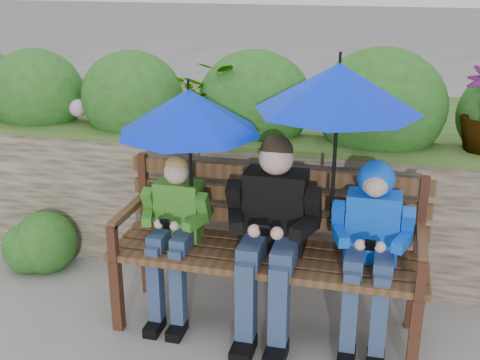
% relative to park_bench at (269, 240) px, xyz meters
% --- Properties ---
extents(ground, '(60.00, 60.00, 0.00)m').
position_rel_park_bench_xyz_m(ground, '(-0.20, -0.05, -0.58)').
color(ground, slate).
rests_on(ground, ground).
extents(garden_backdrop, '(8.00, 2.85, 1.73)m').
position_rel_park_bench_xyz_m(garden_backdrop, '(-0.21, 1.57, 0.00)').
color(garden_backdrop, '#464032').
rests_on(garden_backdrop, ground).
extents(park_bench, '(1.95, 0.57, 1.03)m').
position_rel_park_bench_xyz_m(park_bench, '(0.00, 0.00, 0.00)').
color(park_bench, '#3B1F14').
rests_on(park_bench, ground).
extents(boy_left, '(0.43, 0.50, 1.09)m').
position_rel_park_bench_xyz_m(boy_left, '(-0.60, -0.09, 0.05)').
color(boy_left, '#226216').
rests_on(boy_left, ground).
extents(boy_middle, '(0.56, 0.65, 1.27)m').
position_rel_park_bench_xyz_m(boy_middle, '(0.03, -0.10, 0.13)').
color(boy_middle, black).
rests_on(boy_middle, ground).
extents(boy_right, '(0.47, 0.57, 1.15)m').
position_rel_park_bench_xyz_m(boy_right, '(0.62, -0.08, 0.12)').
color(boy_right, '#0039DD').
rests_on(boy_right, ground).
extents(umbrella_left, '(0.89, 0.89, 0.84)m').
position_rel_park_bench_xyz_m(umbrella_left, '(-0.49, -0.04, 0.81)').
color(umbrella_left, '#0021E5').
rests_on(umbrella_left, ground).
extents(umbrella_right, '(0.94, 0.94, 1.01)m').
position_rel_park_bench_xyz_m(umbrella_right, '(0.38, -0.05, 1.00)').
color(umbrella_right, '#0021E5').
rests_on(umbrella_right, ground).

